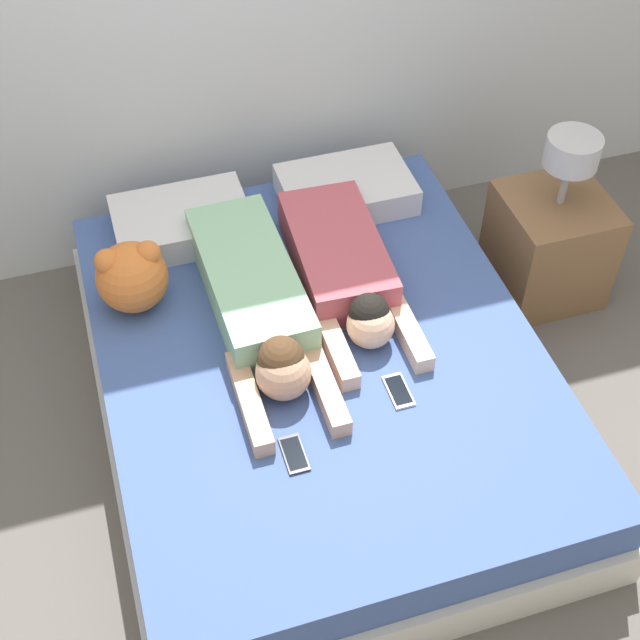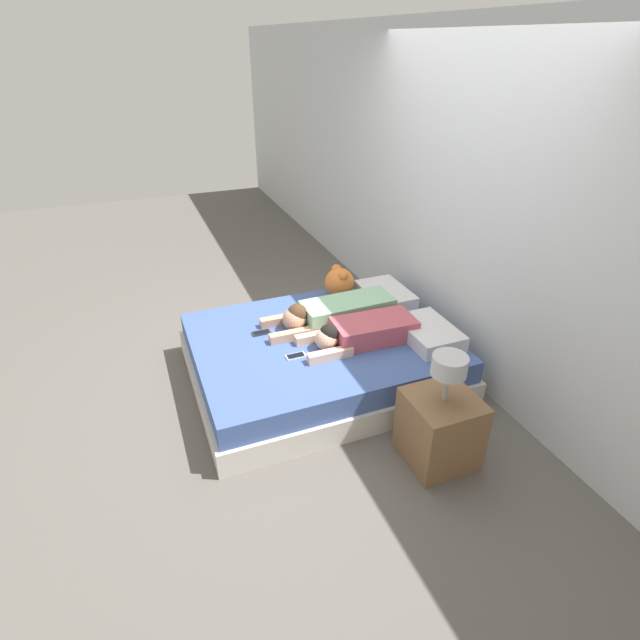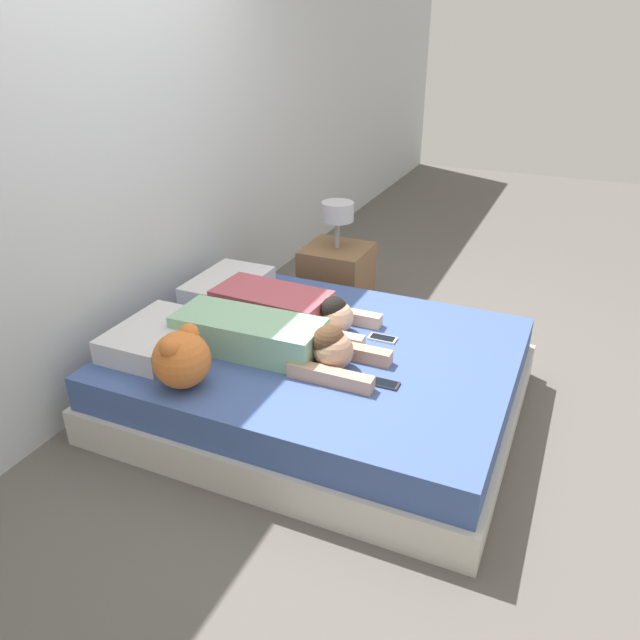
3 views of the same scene
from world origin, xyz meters
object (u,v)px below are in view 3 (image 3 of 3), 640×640
(bed, at_px, (320,377))
(nightstand, at_px, (337,276))
(person_right, at_px, (288,308))
(pillow_head_right, at_px, (228,287))
(person_left, at_px, (271,338))
(plush_toy, at_px, (182,358))
(pillow_head_left, at_px, (156,337))
(cell_phone_right, at_px, (383,338))
(cell_phone_left, at_px, (383,383))

(bed, relative_size, nightstand, 2.52)
(bed, bearing_deg, person_right, 56.10)
(pillow_head_right, height_order, person_right, person_right)
(person_left, bearing_deg, pillow_head_right, 47.44)
(person_left, bearing_deg, plush_toy, 150.64)
(pillow_head_left, distance_m, pillow_head_right, 0.70)
(pillow_head_right, bearing_deg, cell_phone_right, -98.26)
(bed, xyz_separation_m, pillow_head_left, (-0.35, 0.76, 0.25))
(person_right, distance_m, plush_toy, 0.80)
(pillow_head_left, relative_size, cell_phone_right, 3.63)
(person_right, distance_m, cell_phone_left, 0.80)
(pillow_head_right, bearing_deg, cell_phone_left, -115.70)
(pillow_head_left, height_order, cell_phone_left, pillow_head_left)
(cell_phone_left, xyz_separation_m, cell_phone_right, (0.42, 0.15, 0.00))
(person_right, relative_size, plush_toy, 3.27)
(cell_phone_right, bearing_deg, pillow_head_left, 118.00)
(pillow_head_right, height_order, person_left, person_left)
(pillow_head_right, distance_m, cell_phone_left, 1.31)
(bed, distance_m, cell_phone_left, 0.51)
(bed, bearing_deg, cell_phone_left, -117.52)
(pillow_head_right, height_order, cell_phone_left, pillow_head_right)
(bed, bearing_deg, pillow_head_right, 65.32)
(person_left, bearing_deg, cell_phone_left, -93.88)
(cell_phone_right, xyz_separation_m, plush_toy, (-0.80, 0.70, 0.14))
(cell_phone_left, distance_m, nightstand, 1.58)
(person_right, height_order, cell_phone_right, person_right)
(nightstand, bearing_deg, person_left, -171.86)
(nightstand, bearing_deg, pillow_head_left, 165.46)
(bed, xyz_separation_m, plush_toy, (-0.60, 0.43, 0.33))
(person_left, xyz_separation_m, plush_toy, (-0.42, 0.24, 0.05))
(pillow_head_right, relative_size, cell_phone_right, 3.63)
(nightstand, bearing_deg, pillow_head_right, 153.87)
(person_right, bearing_deg, cell_phone_right, -88.20)
(plush_toy, xyz_separation_m, nightstand, (1.74, -0.05, -0.25))
(bed, height_order, person_left, person_left)
(pillow_head_right, distance_m, cell_phone_right, 1.05)
(person_left, bearing_deg, cell_phone_right, -50.79)
(bed, distance_m, pillow_head_left, 0.88)
(cell_phone_left, bearing_deg, plush_toy, 114.14)
(pillow_head_left, bearing_deg, cell_phone_right, -62.00)
(person_right, xyz_separation_m, cell_phone_left, (-0.40, -0.69, -0.08))
(bed, bearing_deg, plush_toy, 144.50)
(pillow_head_right, bearing_deg, bed, -114.68)
(cell_phone_left, relative_size, nightstand, 0.19)
(person_right, distance_m, cell_phone_right, 0.55)
(pillow_head_right, xyz_separation_m, person_right, (-0.17, -0.49, 0.02))
(nightstand, bearing_deg, cell_phone_left, -149.61)
(person_left, relative_size, nightstand, 1.38)
(pillow_head_left, xyz_separation_m, pillow_head_right, (0.70, 0.00, 0.00))
(plush_toy, distance_m, nightstand, 1.75)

